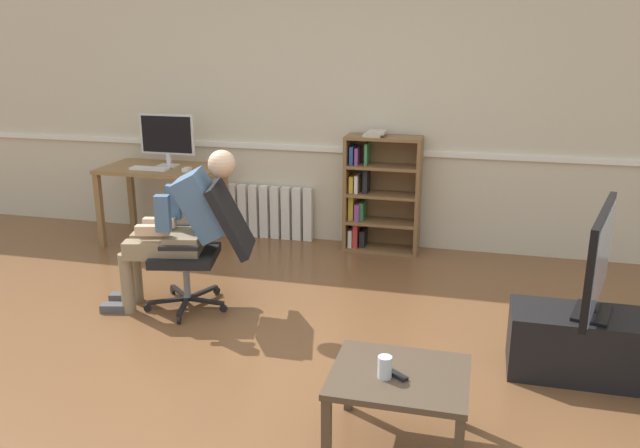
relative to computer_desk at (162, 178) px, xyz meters
The scene contains 15 objects.
ground_plane 2.85m from the computer_desk, 50.68° to the right, with size 18.00×18.00×0.00m, color brown.
back_wall 1.96m from the computer_desk, 15.84° to the left, with size 12.00×0.13×2.70m.
computer_desk is the anchor object (origin of this frame).
imac_monitor 0.41m from the computer_desk, 60.12° to the left, with size 0.56×0.14×0.50m.
keyboard 0.19m from the computer_desk, 108.62° to the right, with size 0.36×0.12×0.02m, color white.
computer_mouse 0.37m from the computer_desk, 20.20° to the right, with size 0.06×0.10×0.03m, color white.
bookshelf 2.08m from the computer_desk, ahead, with size 0.70×0.29×1.14m.
radiator 1.10m from the computer_desk, 22.12° to the left, with size 0.88×0.08×0.53m.
office_chair 1.73m from the computer_desk, 52.22° to the right, with size 0.83×0.65×0.96m.
person_seated 1.66m from the computer_desk, 57.82° to the right, with size 1.04×0.53×1.20m.
tv_stand 4.09m from the computer_desk, 25.25° to the right, with size 0.91×0.41×0.40m.
tv_screen 4.07m from the computer_desk, 25.24° to the right, with size 0.27×0.91×0.65m.
coffee_table 3.82m from the computer_desk, 45.40° to the right, with size 0.67×0.57×0.40m.
drinking_glass 3.80m from the computer_desk, 46.71° to the right, with size 0.07×0.07×0.11m, color silver.
spare_remote 3.82m from the computer_desk, 45.89° to the right, with size 0.04×0.15×0.02m, color black.
Camera 1 is at (1.23, -3.37, 2.00)m, focal length 36.15 mm.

